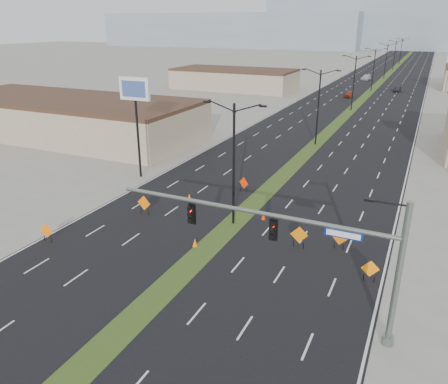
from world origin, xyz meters
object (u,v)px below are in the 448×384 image
at_px(streetlight_1, 318,105).
at_px(streetlight_4, 386,60).
at_px(car_left, 349,94).
at_px(construction_sign_5, 370,269).
at_px(pole_sign_west, 135,96).
at_px(streetlight_3, 374,68).
at_px(construction_sign_1, 144,204).
at_px(construction_sign_3, 299,235).
at_px(car_far, 366,78).
at_px(cone_2, 263,215).
at_px(cone_1, 263,216).
at_px(signal_mast, 306,244).
at_px(construction_sign_2, 244,183).
at_px(construction_sign_0, 47,231).
at_px(streetlight_2, 354,81).
at_px(construction_sign_4, 340,239).
at_px(cone_0, 195,243).
at_px(cone_3, 189,197).
at_px(streetlight_6, 401,50).
at_px(streetlight_0, 234,161).
at_px(car_mid, 397,89).
at_px(streetlight_5, 395,54).

distance_m(streetlight_1, streetlight_4, 84.00).
relative_size(car_left, construction_sign_5, 2.57).
bearing_deg(streetlight_4, pole_sign_west, -97.57).
distance_m(streetlight_3, construction_sign_1, 86.10).
distance_m(construction_sign_1, construction_sign_3, 13.83).
bearing_deg(construction_sign_1, car_far, 91.95).
bearing_deg(streetlight_1, cone_2, -85.86).
height_order(streetlight_1, cone_1, streetlight_1).
height_order(signal_mast, construction_sign_3, signal_mast).
xyz_separation_m(streetlight_3, car_far, (-4.43, 22.47, -4.70)).
bearing_deg(construction_sign_2, car_left, 113.25).
height_order(car_left, construction_sign_0, construction_sign_0).
bearing_deg(streetlight_1, streetlight_4, 90.00).
bearing_deg(streetlight_1, construction_sign_5, -70.42).
distance_m(streetlight_2, cone_1, 54.46).
height_order(streetlight_4, construction_sign_4, streetlight_4).
xyz_separation_m(construction_sign_1, cone_0, (6.79, -3.30, -0.72)).
relative_size(construction_sign_1, cone_3, 2.60).
distance_m(signal_mast, streetlight_6, 178.21).
xyz_separation_m(signal_mast, streetlight_4, (-8.56, 122.00, 0.63)).
xyz_separation_m(streetlight_0, car_mid, (5.92, 85.63, -4.77)).
bearing_deg(construction_sign_0, cone_2, 31.55).
relative_size(streetlight_5, car_left, 2.53).
distance_m(construction_sign_3, construction_sign_4, 2.96).
relative_size(car_far, construction_sign_2, 3.17).
height_order(streetlight_2, construction_sign_0, streetlight_2).
xyz_separation_m(streetlight_2, construction_sign_4, (8.87, -56.78, -4.53)).
height_order(streetlight_1, construction_sign_5, streetlight_1).
distance_m(construction_sign_0, construction_sign_1, 8.27).
height_order(car_left, construction_sign_5, construction_sign_5).
height_order(streetlight_4, streetlight_6, same).
xyz_separation_m(streetlight_5, construction_sign_2, (-2.00, -132.92, -4.51)).
bearing_deg(construction_sign_3, car_mid, 81.71).
xyz_separation_m(streetlight_5, car_left, (-3.29, -68.03, -4.74)).
bearing_deg(cone_1, cone_2, 109.92).
relative_size(cone_1, cone_3, 0.96).
bearing_deg(streetlight_1, cone_1, -85.63).
xyz_separation_m(construction_sign_1, construction_sign_2, (5.73, 8.72, -0.14)).
xyz_separation_m(streetlight_1, cone_0, (-0.94, -32.94, -5.08)).
relative_size(construction_sign_5, pole_sign_west, 0.15).
relative_size(construction_sign_3, cone_0, 2.56).
height_order(streetlight_4, construction_sign_1, streetlight_4).
bearing_deg(streetlight_0, cone_1, 42.12).
bearing_deg(streetlight_3, streetlight_2, -90.00).
bearing_deg(signal_mast, cone_0, 151.95).
bearing_deg(cone_0, streetlight_6, 89.69).
distance_m(streetlight_2, construction_sign_0, 66.16).
bearing_deg(streetlight_4, car_left, -94.70).
height_order(streetlight_5, construction_sign_0, streetlight_5).
relative_size(streetlight_1, streetlight_4, 1.00).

